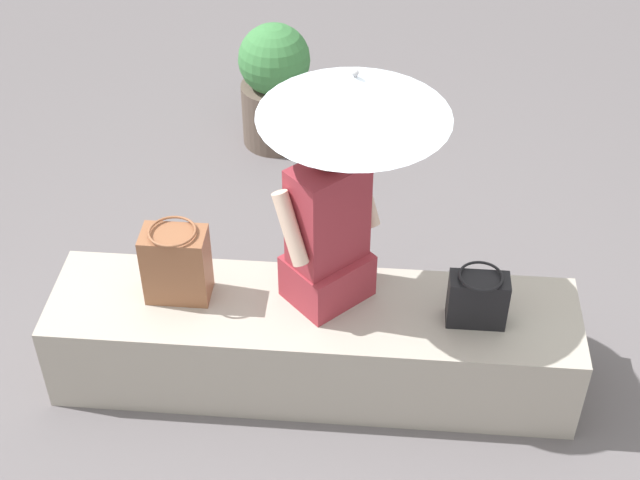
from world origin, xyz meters
TOP-DOWN VIEW (x-y plane):
  - ground_plane at (0.00, 0.00)m, footprint 14.00×14.00m
  - stone_bench at (0.00, 0.00)m, footprint 2.38×0.57m
  - person_seated at (-0.06, -0.09)m, footprint 0.47×0.47m
  - parasol at (-0.15, -0.16)m, footprint 0.79×0.79m
  - handbag_black at (0.61, -0.03)m, footprint 0.28×0.21m
  - tote_bag_canvas at (-0.72, 0.03)m, footprint 0.26×0.19m
  - planter_near at (0.42, -2.02)m, footprint 0.44×0.44m

SIDE VIEW (x-z plane):
  - ground_plane at x=0.00m, z-range 0.00..0.00m
  - stone_bench at x=0.00m, z-range 0.00..0.46m
  - planter_near at x=0.42m, z-range 0.00..0.81m
  - tote_bag_canvas at x=-0.72m, z-range 0.46..0.72m
  - handbag_black at x=0.61m, z-range 0.46..0.83m
  - person_seated at x=-0.06m, z-range 0.40..1.30m
  - parasol at x=-0.15m, z-range 0.90..2.01m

